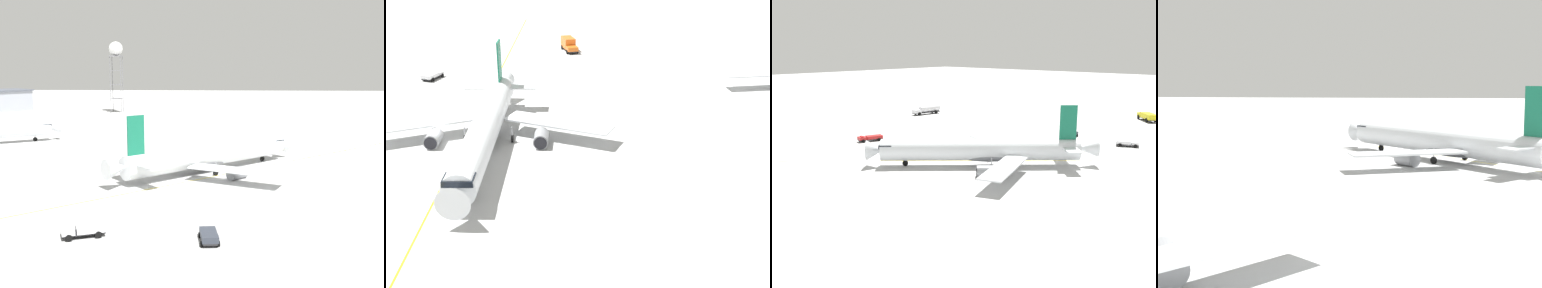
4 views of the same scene
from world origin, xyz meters
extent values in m
plane|color=#B2B2B2|center=(0.00, 0.00, 0.00)|extent=(600.00, 600.00, 0.00)
cylinder|color=silver|center=(-5.76, -3.48, 3.05)|extent=(28.22, 30.32, 3.99)
cone|color=silver|center=(-19.21, 11.22, 3.05)|extent=(4.82, 4.77, 3.79)
cone|color=silver|center=(7.89, -18.40, 3.35)|extent=(5.20, 5.24, 3.39)
cube|color=black|center=(-17.73, 9.60, 3.95)|extent=(4.12, 4.06, 0.70)
ellipsoid|color=slate|center=(-4.50, -4.86, 1.96)|extent=(11.75, 12.37, 2.19)
cube|color=#146B4C|center=(5.36, -15.64, 8.30)|extent=(2.34, 2.52, 6.50)
cube|color=silver|center=(2.86, -17.92, 3.85)|extent=(5.57, 5.41, 0.20)
cube|color=silver|center=(7.86, -13.35, 3.85)|extent=(5.57, 5.41, 0.20)
cube|color=silver|center=(-10.83, -12.86, 2.35)|extent=(16.55, 9.12, 0.28)
cube|color=silver|center=(4.03, 0.74, 2.35)|extent=(10.31, 16.34, 0.28)
cylinder|color=gray|center=(-10.90, -9.20, 1.04)|extent=(3.88, 3.96, 2.13)
cylinder|color=black|center=(-12.09, -7.90, 1.04)|extent=(1.43, 1.33, 1.81)
cylinder|color=gray|center=(0.39, 1.13, 1.04)|extent=(3.88, 3.96, 2.13)
cylinder|color=black|center=(-0.80, 2.43, 1.04)|extent=(1.43, 1.33, 1.81)
cylinder|color=#9EA0A5|center=(-15.37, 7.02, 1.45)|extent=(0.20, 0.20, 1.80)
cylinder|color=black|center=(-15.37, 7.02, 0.55)|extent=(0.96, 1.01, 1.10)
cylinder|color=#9EA0A5|center=(-7.00, -7.15, 1.45)|extent=(0.20, 0.20, 1.80)
cylinder|color=black|center=(-7.00, -7.15, 0.55)|extent=(0.96, 1.01, 1.10)
cylinder|color=#9EA0A5|center=(-1.99, -2.57, 1.45)|extent=(0.20, 0.20, 1.80)
cylinder|color=black|center=(-1.99, -2.57, 0.55)|extent=(0.96, 1.01, 1.10)
cube|color=silver|center=(-22.16, -57.20, 2.66)|extent=(13.31, 15.20, 0.28)
cube|color=#232326|center=(29.40, -17.87, 0.50)|extent=(3.62, 5.28, 0.20)
cube|color=white|center=(30.05, -19.46, 0.88)|extent=(2.64, 2.21, 0.55)
cube|color=black|center=(30.29, -20.05, 0.96)|extent=(1.78, 0.79, 0.31)
cube|color=white|center=(29.08, -17.09, 0.95)|extent=(3.31, 3.85, 0.70)
cylinder|color=black|center=(31.09, -19.04, 0.40)|extent=(0.56, 0.85, 0.80)
cylinder|color=black|center=(29.00, -19.88, 0.40)|extent=(0.56, 0.85, 0.80)
cylinder|color=black|center=(29.85, -15.98, 0.40)|extent=(0.56, 0.85, 0.80)
cylinder|color=black|center=(27.76, -16.83, 0.40)|extent=(0.56, 0.85, 0.80)
cube|color=#232326|center=(25.40, -53.76, 0.60)|extent=(7.54, 5.85, 0.20)
cube|color=orange|center=(23.15, -52.34, 1.20)|extent=(3.26, 3.32, 1.00)
cube|color=black|center=(22.28, -51.79, 1.35)|extent=(1.19, 1.81, 0.56)
cube|color=orange|center=(26.44, -54.42, 1.90)|extent=(5.65, 4.84, 2.40)
cylinder|color=black|center=(22.49, -53.40, 0.50)|extent=(0.99, 0.77, 1.00)
cylinder|color=black|center=(23.82, -51.29, 0.50)|extent=(0.99, 0.77, 1.00)
cylinder|color=black|center=(26.78, -56.11, 0.50)|extent=(0.99, 0.77, 1.00)
cylinder|color=black|center=(28.11, -54.01, 0.50)|extent=(0.99, 0.77, 1.00)
cube|color=yellow|center=(-0.78, -3.56, 0.00)|extent=(131.75, 145.06, 0.01)
camera|label=1|loc=(80.66, -2.81, 19.42)|focal=44.16mm
camera|label=2|loc=(-61.28, 38.44, 29.99)|focal=49.47mm
camera|label=3|loc=(-68.68, -55.19, 22.12)|focal=41.40mm
camera|label=4|loc=(-11.21, -86.93, 12.22)|focal=50.72mm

